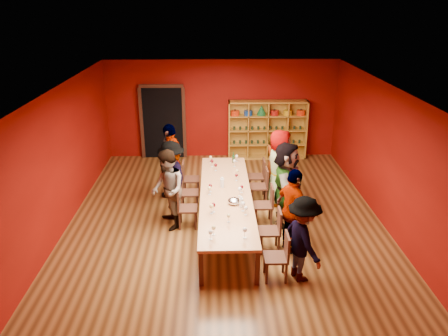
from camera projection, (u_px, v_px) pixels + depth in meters
The scene contains 43 objects.
room_shell at pixel (226, 162), 9.17m from camera, with size 7.10×9.10×3.04m.
tasting_table at pixel (226, 196), 9.46m from camera, with size 1.10×4.50×0.75m.
doorway at pixel (163, 122), 13.38m from camera, with size 1.40×0.17×2.30m.
shelving_unit at pixel (267, 127), 13.40m from camera, with size 2.40×0.40×1.80m.
chair_person_left_2 at pixel (184, 206), 9.47m from camera, with size 0.42×0.42×0.89m.
person_left_2 at pixel (168, 190), 9.32m from camera, with size 0.86×0.47×1.76m, color #504F55.
chair_person_left_3 at pixel (186, 190), 10.23m from camera, with size 0.42×0.42×0.89m.
person_left_3 at pixel (172, 176), 10.09m from camera, with size 1.10×0.45×1.70m, color #5E89C2.
chair_person_left_4 at pixel (188, 177), 10.98m from camera, with size 0.42×0.42×0.89m.
person_left_4 at pixel (171, 161), 10.81m from camera, with size 1.10×0.50×1.88m, color #4E4E53.
chair_person_right_0 at pixel (280, 254), 7.71m from camera, with size 0.42×0.42×0.89m.
person_right_0 at pixel (303, 239), 7.60m from camera, with size 1.03×0.43×1.60m, color silver.
chair_person_right_1 at pixel (274, 228), 8.57m from camera, with size 0.42×0.42×0.89m.
person_right_1 at pixel (293, 211), 8.44m from camera, with size 1.01×0.46×1.73m, color #525258.
chair_person_right_2 at pixel (267, 203), 9.62m from camera, with size 0.42×0.42×0.89m.
person_right_2 at pixel (286, 184), 9.46m from camera, with size 1.76×0.51×1.90m, color #49494E.
chair_person_right_3 at pixel (262, 184), 10.56m from camera, with size 0.42×0.42×0.89m.
person_right_3 at pixel (279, 167), 10.41m from camera, with size 0.91×0.49×1.85m, color #151F3C.
chair_person_right_4 at pixel (259, 174), 11.14m from camera, with size 0.42×0.42×0.89m.
person_right_4 at pixel (273, 163), 11.04m from camera, with size 0.58×0.42×1.58m, color #454549.
wine_glass_0 at pixel (243, 204), 8.63m from camera, with size 0.09×0.09×0.21m.
wine_glass_1 at pixel (209, 189), 9.36m from camera, with size 0.08×0.08×0.19m.
wine_glass_2 at pixel (242, 187), 9.45m from camera, with size 0.07×0.07×0.18m.
wine_glass_3 at pixel (237, 171), 10.30m from camera, with size 0.07×0.07×0.18m.
wine_glass_4 at pixel (245, 230), 7.68m from camera, with size 0.09×0.09×0.21m.
wine_glass_5 at pixel (211, 158), 11.17m from camera, with size 0.07×0.07×0.18m.
wine_glass_6 at pixel (212, 161), 10.87m from camera, with size 0.08×0.08×0.20m.
wine_glass_7 at pixel (213, 205), 8.60m from camera, with size 0.08×0.08×0.21m.
wine_glass_8 at pixel (216, 165), 10.63m from camera, with size 0.08×0.08×0.19m.
wine_glass_9 at pixel (214, 228), 7.78m from camera, with size 0.08×0.08×0.19m.
wine_glass_10 at pixel (246, 209), 8.49m from camera, with size 0.08×0.08×0.19m.
wine_glass_11 at pixel (210, 186), 9.50m from camera, with size 0.08×0.08×0.19m.
wine_glass_12 at pixel (237, 157), 11.23m from camera, with size 0.07×0.07×0.18m.
wine_glass_13 at pixel (229, 216), 8.22m from camera, with size 0.07×0.07×0.18m.
wine_glass_14 at pixel (211, 207), 8.54m from camera, with size 0.09×0.09×0.21m.
wine_glass_15 at pixel (240, 189), 9.29m from camera, with size 0.09×0.09×0.21m.
wine_glass_16 at pixel (211, 233), 7.64m from camera, with size 0.08×0.08×0.19m.
wine_glass_17 at pixel (236, 176), 10.07m from camera, with size 0.07×0.07×0.18m.
wine_glass_18 at pixel (235, 161), 10.90m from camera, with size 0.08×0.08×0.19m.
spittoon_bowl at pixel (234, 201), 8.97m from camera, with size 0.27×0.27×0.15m, color silver.
carafe_a at pixel (222, 183), 9.74m from camera, with size 0.10×0.10×0.24m.
carafe_b at pixel (241, 202), 8.82m from camera, with size 0.10×0.10×0.23m.
wine_bottle at pixel (234, 159), 11.17m from camera, with size 0.08×0.08×0.28m.
Camera 1 is at (-0.25, -8.56, 4.76)m, focal length 35.00 mm.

